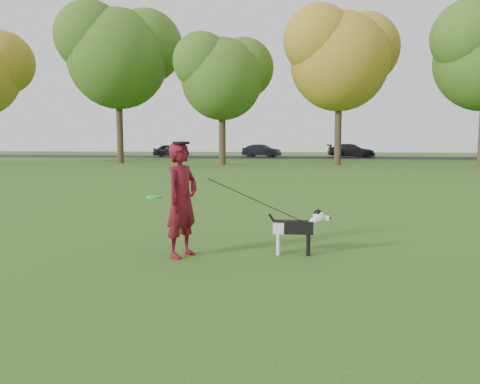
# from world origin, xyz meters

# --- Properties ---
(ground) EXTENTS (120.00, 120.00, 0.00)m
(ground) POSITION_xyz_m (0.00, 0.00, 0.00)
(ground) COLOR #285116
(ground) RESTS_ON ground
(road) EXTENTS (120.00, 7.00, 0.02)m
(road) POSITION_xyz_m (0.00, 40.00, 0.01)
(road) COLOR black
(road) RESTS_ON ground
(man) EXTENTS (0.63, 0.74, 1.72)m
(man) POSITION_xyz_m (-0.47, -0.12, 0.86)
(man) COLOR #550C18
(man) RESTS_ON ground
(dog) EXTENTS (0.95, 0.19, 0.72)m
(dog) POSITION_xyz_m (1.26, 0.21, 0.44)
(dog) COLOR black
(dog) RESTS_ON ground
(car_left) EXTENTS (4.03, 2.68, 1.27)m
(car_left) POSITION_xyz_m (-11.67, 40.00, 0.66)
(car_left) COLOR black
(car_left) RESTS_ON road
(car_mid) EXTENTS (4.04, 2.45, 1.26)m
(car_mid) POSITION_xyz_m (-2.37, 40.00, 0.65)
(car_mid) COLOR black
(car_mid) RESTS_ON road
(car_right) EXTENTS (4.74, 2.27, 1.33)m
(car_right) POSITION_xyz_m (6.44, 40.00, 0.69)
(car_right) COLOR black
(car_right) RESTS_ON road
(man_held_items) EXTENTS (2.37, 0.59, 1.25)m
(man_held_items) POSITION_xyz_m (0.65, 0.01, 0.84)
(man_held_items) COLOR #1DE734
(man_held_items) RESTS_ON ground
(tree_row) EXTENTS (51.74, 8.86, 12.01)m
(tree_row) POSITION_xyz_m (-1.43, 26.07, 7.41)
(tree_row) COLOR #38281C
(tree_row) RESTS_ON ground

